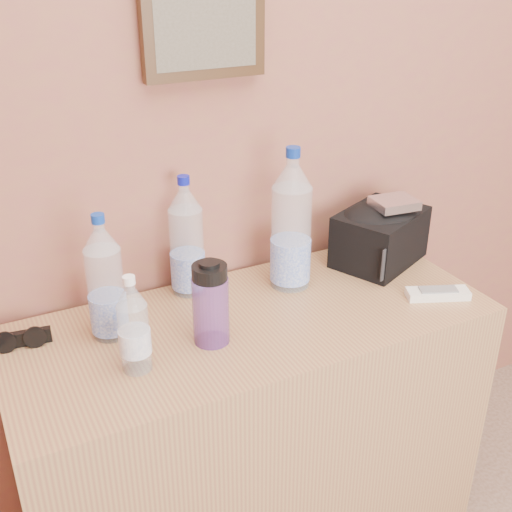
# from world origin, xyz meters

# --- Properties ---
(picture_frame) EXTENTS (0.30, 0.03, 0.25)m
(picture_frame) POSITION_xyz_m (-0.22, 1.98, 1.40)
(picture_frame) COLOR #382311
(picture_frame) RESTS_ON room_shell
(dresser) EXTENTS (1.19, 0.49, 0.74)m
(dresser) POSITION_xyz_m (-0.22, 1.73, 0.37)
(dresser) COLOR #9E7E42
(dresser) RESTS_ON ground
(pet_large_a) EXTENTS (0.08, 0.08, 0.30)m
(pet_large_a) POSITION_xyz_m (-0.54, 1.82, 0.88)
(pet_large_a) COLOR silver
(pet_large_a) RESTS_ON dresser
(pet_large_b) EXTENTS (0.09, 0.09, 0.32)m
(pet_large_b) POSITION_xyz_m (-0.30, 1.93, 0.88)
(pet_large_b) COLOR silver
(pet_large_b) RESTS_ON dresser
(pet_large_c) EXTENTS (0.10, 0.10, 0.38)m
(pet_large_c) POSITION_xyz_m (-0.05, 1.84, 0.91)
(pet_large_c) COLOR silver
(pet_large_c) RESTS_ON dresser
(pet_small) EXTENTS (0.06, 0.06, 0.22)m
(pet_small) POSITION_xyz_m (-0.53, 1.66, 0.84)
(pet_small) COLOR silver
(pet_small) RESTS_ON dresser
(nalgene_bottle) EXTENTS (0.08, 0.08, 0.20)m
(nalgene_bottle) POSITION_xyz_m (-0.34, 1.69, 0.84)
(nalgene_bottle) COLOR #673790
(nalgene_bottle) RESTS_ON dresser
(sunglasses) EXTENTS (0.14, 0.07, 0.04)m
(sunglasses) POSITION_xyz_m (-0.74, 1.87, 0.76)
(sunglasses) COLOR black
(sunglasses) RESTS_ON dresser
(ac_remote) EXTENTS (0.17, 0.11, 0.02)m
(ac_remote) POSITION_xyz_m (0.26, 1.61, 0.75)
(ac_remote) COLOR beige
(ac_remote) RESTS_ON dresser
(toiletry_bag) EXTENTS (0.31, 0.27, 0.17)m
(toiletry_bag) POSITION_xyz_m (0.25, 1.85, 0.83)
(toiletry_bag) COLOR black
(toiletry_bag) RESTS_ON dresser
(foil_packet) EXTENTS (0.12, 0.11, 0.02)m
(foil_packet) POSITION_xyz_m (0.27, 1.82, 0.93)
(foil_packet) COLOR silver
(foil_packet) RESTS_ON toiletry_bag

